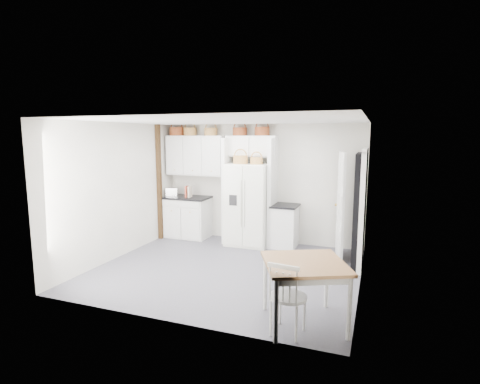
% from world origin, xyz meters
% --- Properties ---
extents(floor, '(4.50, 4.50, 0.00)m').
position_xyz_m(floor, '(0.00, 0.00, 0.00)').
color(floor, '#45444F').
rests_on(floor, ground).
extents(ceiling, '(4.50, 4.50, 0.00)m').
position_xyz_m(ceiling, '(0.00, 0.00, 2.60)').
color(ceiling, white).
rests_on(ceiling, wall_back).
extents(wall_back, '(4.50, 0.00, 4.50)m').
position_xyz_m(wall_back, '(0.00, 2.00, 1.30)').
color(wall_back, '#BCB8AF').
rests_on(wall_back, floor).
extents(wall_left, '(0.00, 4.00, 4.00)m').
position_xyz_m(wall_left, '(-2.25, 0.00, 1.30)').
color(wall_left, '#BCB8AF').
rests_on(wall_left, floor).
extents(wall_right, '(0.00, 4.00, 4.00)m').
position_xyz_m(wall_right, '(2.25, 0.00, 1.30)').
color(wall_right, '#BCB8AF').
rests_on(wall_right, floor).
extents(refrigerator, '(0.91, 0.73, 1.77)m').
position_xyz_m(refrigerator, '(-0.15, 1.62, 0.88)').
color(refrigerator, white).
rests_on(refrigerator, floor).
extents(base_cab_left, '(0.99, 0.62, 0.91)m').
position_xyz_m(base_cab_left, '(-1.68, 1.70, 0.46)').
color(base_cab_left, white).
rests_on(base_cab_left, floor).
extents(base_cab_right, '(0.49, 0.59, 0.87)m').
position_xyz_m(base_cab_right, '(0.64, 1.70, 0.44)').
color(base_cab_right, white).
rests_on(base_cab_right, floor).
extents(dining_table, '(1.29, 1.29, 0.81)m').
position_xyz_m(dining_table, '(1.64, -1.45, 0.40)').
color(dining_table, brown).
rests_on(dining_table, floor).
extents(windsor_chair, '(0.49, 0.46, 0.92)m').
position_xyz_m(windsor_chair, '(1.51, -1.75, 0.46)').
color(windsor_chair, white).
rests_on(windsor_chair, floor).
extents(counter_left, '(1.03, 0.66, 0.04)m').
position_xyz_m(counter_left, '(-1.68, 1.70, 0.94)').
color(counter_left, black).
rests_on(counter_left, base_cab_left).
extents(counter_right, '(0.53, 0.63, 0.04)m').
position_xyz_m(counter_right, '(0.64, 1.70, 0.89)').
color(counter_right, black).
rests_on(counter_right, base_cab_right).
extents(toaster, '(0.31, 0.23, 0.19)m').
position_xyz_m(toaster, '(-2.07, 1.67, 1.05)').
color(toaster, silver).
rests_on(toaster, counter_left).
extents(cookbook_red, '(0.07, 0.18, 0.26)m').
position_xyz_m(cookbook_red, '(-1.65, 1.62, 1.08)').
color(cookbook_red, '#AF402B').
rests_on(cookbook_red, counter_left).
extents(cookbook_cream, '(0.05, 0.17, 0.25)m').
position_xyz_m(cookbook_cream, '(-1.57, 1.62, 1.08)').
color(cookbook_cream, beige).
rests_on(cookbook_cream, counter_left).
extents(basket_upper_a, '(0.34, 0.34, 0.19)m').
position_xyz_m(basket_upper_a, '(-1.99, 1.83, 2.45)').
color(basket_upper_a, maroon).
rests_on(basket_upper_a, upper_cabinet).
extents(basket_upper_b, '(0.30, 0.30, 0.18)m').
position_xyz_m(basket_upper_b, '(-1.65, 1.83, 2.44)').
color(basket_upper_b, olive).
rests_on(basket_upper_b, upper_cabinet).
extents(basket_upper_c, '(0.30, 0.30, 0.17)m').
position_xyz_m(basket_upper_c, '(-1.13, 1.83, 2.44)').
color(basket_upper_c, olive).
rests_on(basket_upper_c, upper_cabinet).
extents(basket_bridge_a, '(0.31, 0.31, 0.18)m').
position_xyz_m(basket_bridge_a, '(-0.43, 1.83, 2.44)').
color(basket_bridge_a, maroon).
rests_on(basket_bridge_a, bridge_cabinet).
extents(basket_bridge_b, '(0.32, 0.32, 0.18)m').
position_xyz_m(basket_bridge_b, '(0.07, 1.83, 2.44)').
color(basket_bridge_b, maroon).
rests_on(basket_bridge_b, bridge_cabinet).
extents(basket_fridge_a, '(0.31, 0.31, 0.17)m').
position_xyz_m(basket_fridge_a, '(-0.30, 1.52, 1.85)').
color(basket_fridge_a, olive).
rests_on(basket_fridge_a, refrigerator).
extents(basket_fridge_b, '(0.26, 0.26, 0.14)m').
position_xyz_m(basket_fridge_b, '(0.05, 1.52, 1.84)').
color(basket_fridge_b, olive).
rests_on(basket_fridge_b, refrigerator).
extents(upper_cabinet, '(1.40, 0.34, 0.90)m').
position_xyz_m(upper_cabinet, '(-1.50, 1.83, 1.90)').
color(upper_cabinet, white).
rests_on(upper_cabinet, wall_back).
extents(bridge_cabinet, '(1.12, 0.34, 0.45)m').
position_xyz_m(bridge_cabinet, '(-0.15, 1.83, 2.12)').
color(bridge_cabinet, white).
rests_on(bridge_cabinet, wall_back).
extents(fridge_panel_left, '(0.08, 0.60, 2.30)m').
position_xyz_m(fridge_panel_left, '(-0.66, 1.70, 1.15)').
color(fridge_panel_left, white).
rests_on(fridge_panel_left, floor).
extents(fridge_panel_right, '(0.08, 0.60, 2.30)m').
position_xyz_m(fridge_panel_right, '(0.36, 1.70, 1.15)').
color(fridge_panel_right, white).
rests_on(fridge_panel_right, floor).
extents(trim_post, '(0.09, 0.09, 2.60)m').
position_xyz_m(trim_post, '(-2.20, 1.35, 1.30)').
color(trim_post, black).
rests_on(trim_post, floor).
extents(doorway_void, '(0.18, 0.85, 2.05)m').
position_xyz_m(doorway_void, '(2.16, 1.00, 1.02)').
color(doorway_void, black).
rests_on(doorway_void, floor).
extents(door_slab, '(0.21, 0.79, 2.05)m').
position_xyz_m(door_slab, '(1.80, 1.33, 1.02)').
color(door_slab, white).
rests_on(door_slab, floor).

